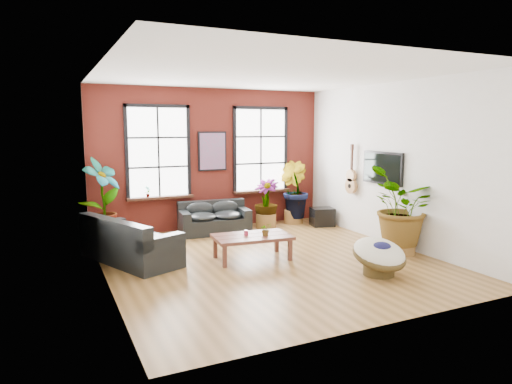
# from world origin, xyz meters

# --- Properties ---
(room) EXTENTS (6.04, 6.54, 3.54)m
(room) POSITION_xyz_m (0.00, 0.15, 1.75)
(room) COLOR brown
(room) RESTS_ON ground
(sofa_back) EXTENTS (1.74, 0.97, 0.76)m
(sofa_back) POSITION_xyz_m (-0.18, 2.63, 0.35)
(sofa_back) COLOR black
(sofa_back) RESTS_ON ground
(sofa_left) EXTENTS (1.69, 2.36, 0.86)m
(sofa_left) POSITION_xyz_m (-2.48, 1.02, 0.39)
(sofa_left) COLOR black
(sofa_left) RESTS_ON ground
(coffee_table) EXTENTS (1.54, 0.97, 0.57)m
(coffee_table) POSITION_xyz_m (-0.27, 0.19, 0.42)
(coffee_table) COLOR #4F271C
(coffee_table) RESTS_ON ground
(papasan_chair) EXTENTS (0.95, 0.97, 0.69)m
(papasan_chair) POSITION_xyz_m (1.32, -1.61, 0.36)
(papasan_chair) COLOR #483819
(papasan_chair) RESTS_ON ground
(poster) EXTENTS (0.74, 0.06, 0.98)m
(poster) POSITION_xyz_m (0.00, 3.18, 1.95)
(poster) COLOR black
(poster) RESTS_ON room
(tv_wall_unit) EXTENTS (0.13, 1.86, 1.20)m
(tv_wall_unit) POSITION_xyz_m (2.93, 0.60, 1.54)
(tv_wall_unit) COLOR black
(tv_wall_unit) RESTS_ON room
(media_box) EXTENTS (0.66, 0.59, 0.47)m
(media_box) POSITION_xyz_m (2.65, 2.20, 0.24)
(media_box) COLOR black
(media_box) RESTS_ON ground
(pot_back_left) EXTENTS (0.67, 0.67, 0.40)m
(pot_back_left) POSITION_xyz_m (-2.68, 2.71, 0.20)
(pot_back_left) COLOR brown
(pot_back_left) RESTS_ON ground
(pot_back_right) EXTENTS (0.59, 0.59, 0.37)m
(pot_back_right) POSITION_xyz_m (2.13, 2.80, 0.18)
(pot_back_right) COLOR brown
(pot_back_right) RESTS_ON ground
(pot_right_wall) EXTENTS (0.57, 0.57, 0.37)m
(pot_right_wall) POSITION_xyz_m (2.65, -0.75, 0.18)
(pot_right_wall) COLOR brown
(pot_right_wall) RESTS_ON ground
(pot_mid) EXTENTS (0.67, 0.67, 0.37)m
(pot_mid) POSITION_xyz_m (1.20, 2.56, 0.19)
(pot_mid) COLOR brown
(pot_mid) RESTS_ON ground
(floor_plant_back_left) EXTENTS (1.11, 1.08, 1.75)m
(floor_plant_back_left) POSITION_xyz_m (-2.71, 2.71, 1.03)
(floor_plant_back_left) COLOR #325A18
(floor_plant_back_left) RESTS_ON ground
(floor_plant_back_right) EXTENTS (0.84, 0.96, 1.50)m
(floor_plant_back_right) POSITION_xyz_m (2.14, 2.82, 0.90)
(floor_plant_back_right) COLOR #325A18
(floor_plant_back_right) RESTS_ON ground
(floor_plant_right_wall) EXTENTS (1.92, 1.91, 1.61)m
(floor_plant_right_wall) POSITION_xyz_m (2.62, -0.73, 0.97)
(floor_plant_right_wall) COLOR #325A18
(floor_plant_right_wall) RESTS_ON ground
(floor_plant_mid) EXTENTS (0.87, 0.87, 1.10)m
(floor_plant_mid) POSITION_xyz_m (1.22, 2.60, 0.69)
(floor_plant_mid) COLOR #325A18
(floor_plant_mid) RESTS_ON ground
(table_plant) EXTENTS (0.22, 0.19, 0.25)m
(table_plant) POSITION_xyz_m (-0.04, 0.06, 0.60)
(table_plant) COLOR #325A18
(table_plant) RESTS_ON coffee_table
(sill_plant_left) EXTENTS (0.17, 0.17, 0.27)m
(sill_plant_left) POSITION_xyz_m (-1.65, 3.13, 1.04)
(sill_plant_left) COLOR #325A18
(sill_plant_left) RESTS_ON room
(sill_plant_right) EXTENTS (0.19, 0.19, 0.27)m
(sill_plant_right) POSITION_xyz_m (1.70, 3.13, 1.04)
(sill_plant_right) COLOR #325A18
(sill_plant_right) RESTS_ON room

